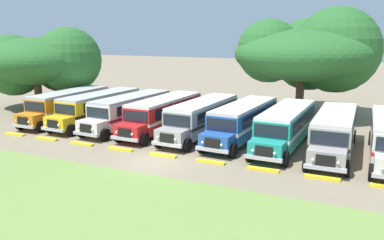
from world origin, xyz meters
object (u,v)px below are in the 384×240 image
at_px(parked_bus_slot_0, 68,104).
at_px(parked_bus_slot_4, 202,116).
at_px(parked_bus_slot_2, 130,110).
at_px(broad_shade_tree, 309,53).
at_px(parked_bus_slot_7, 335,131).
at_px(parked_bus_slot_1, 99,107).
at_px(parked_bus_slot_3, 164,113).
at_px(secondary_tree, 44,62).
at_px(parked_bus_slot_5, 243,120).
at_px(parked_bus_slot_6, 286,125).

height_order(parked_bus_slot_0, parked_bus_slot_4, same).
height_order(parked_bus_slot_2, broad_shade_tree, broad_shade_tree).
height_order(parked_bus_slot_0, parked_bus_slot_7, same).
xyz_separation_m(parked_bus_slot_4, broad_shade_tree, (6.52, 12.16, 4.78)).
bearing_deg(parked_bus_slot_1, parked_bus_slot_4, 92.16).
bearing_deg(parked_bus_slot_2, parked_bus_slot_1, -88.01).
bearing_deg(parked_bus_slot_4, broad_shade_tree, 154.21).
xyz_separation_m(parked_bus_slot_1, broad_shade_tree, (17.04, 12.09, 4.78)).
distance_m(parked_bus_slot_3, parked_bus_slot_7, 14.07).
xyz_separation_m(parked_bus_slot_2, broad_shade_tree, (13.52, 12.18, 4.78)).
bearing_deg(parked_bus_slot_2, parked_bus_slot_7, 91.33).
distance_m(parked_bus_slot_7, broad_shade_tree, 14.24).
bearing_deg(parked_bus_slot_2, secondary_tree, -103.68).
height_order(parked_bus_slot_2, parked_bus_slot_7, same).
relative_size(parked_bus_slot_3, secondary_tree, 0.85).
height_order(parked_bus_slot_5, secondary_tree, secondary_tree).
height_order(parked_bus_slot_4, secondary_tree, secondary_tree).
height_order(parked_bus_slot_0, parked_bus_slot_3, same).
bearing_deg(parked_bus_slot_4, parked_bus_slot_3, -88.37).
relative_size(parked_bus_slot_1, secondary_tree, 0.85).
relative_size(parked_bus_slot_0, parked_bus_slot_5, 0.99).
distance_m(parked_bus_slot_4, secondary_tree, 21.78).
bearing_deg(parked_bus_slot_5, parked_bus_slot_4, -85.01).
relative_size(parked_bus_slot_6, parked_bus_slot_7, 1.00).
bearing_deg(parked_bus_slot_1, parked_bus_slot_0, -85.47).
relative_size(parked_bus_slot_1, parked_bus_slot_2, 1.00).
height_order(parked_bus_slot_2, secondary_tree, secondary_tree).
xyz_separation_m(parked_bus_slot_0, parked_bus_slot_3, (10.43, 0.11, 0.00)).
bearing_deg(parked_bus_slot_0, parked_bus_slot_1, 90.97).
distance_m(parked_bus_slot_3, secondary_tree, 18.30).
xyz_separation_m(broad_shade_tree, secondary_tree, (-27.57, -7.85, -1.18)).
bearing_deg(parked_bus_slot_3, parked_bus_slot_6, 89.88).
bearing_deg(broad_shade_tree, parked_bus_slot_6, -88.00).
bearing_deg(parked_bus_slot_1, parked_bus_slot_6, 91.27).
bearing_deg(parked_bus_slot_0, parked_bus_slot_6, 88.25).
bearing_deg(parked_bus_slot_3, parked_bus_slot_4, 91.09).
relative_size(parked_bus_slot_2, parked_bus_slot_6, 1.00).
height_order(parked_bus_slot_7, broad_shade_tree, broad_shade_tree).
bearing_deg(parked_bus_slot_7, parked_bus_slot_4, -94.13).
distance_m(parked_bus_slot_0, parked_bus_slot_5, 17.56).
xyz_separation_m(parked_bus_slot_2, parked_bus_slot_6, (13.96, -0.29, 0.00)).
bearing_deg(parked_bus_slot_6, parked_bus_slot_0, -88.87).
distance_m(parked_bus_slot_0, parked_bus_slot_2, 7.04).
height_order(parked_bus_slot_3, parked_bus_slot_6, same).
height_order(parked_bus_slot_3, broad_shade_tree, broad_shade_tree).
relative_size(parked_bus_slot_1, parked_bus_slot_5, 1.00).
bearing_deg(parked_bus_slot_6, parked_bus_slot_5, -94.82).
relative_size(parked_bus_slot_0, parked_bus_slot_4, 1.00).
xyz_separation_m(parked_bus_slot_3, parked_bus_slot_5, (7.13, 0.04, 0.00)).
relative_size(parked_bus_slot_6, secondary_tree, 0.85).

